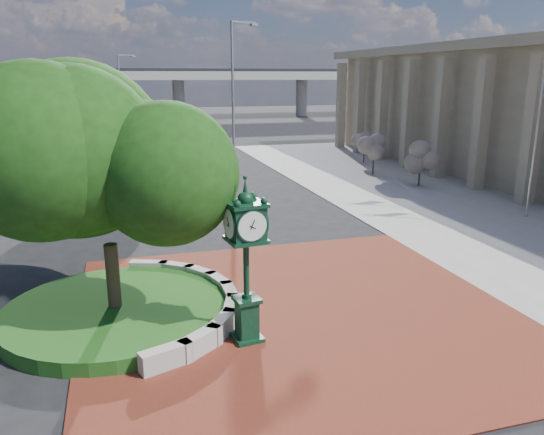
{
  "coord_description": "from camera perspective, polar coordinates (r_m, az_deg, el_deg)",
  "views": [
    {
      "loc": [
        -4.63,
        -14.11,
        6.52
      ],
      "look_at": [
        -0.07,
        1.5,
        2.15
      ],
      "focal_mm": 35.0,
      "sensor_mm": 36.0,
      "label": 1
    }
  ],
  "objects": [
    {
      "name": "tree_planter",
      "position": [
        14.39,
        -17.47,
        3.13
      ],
      "size": [
        5.2,
        5.2,
        6.33
      ],
      "color": "#38281C",
      "rests_on": "ground"
    },
    {
      "name": "tree_street",
      "position": [
        32.29,
        -15.27,
        8.68
      ],
      "size": [
        4.4,
        4.4,
        5.45
      ],
      "color": "#38281C",
      "rests_on": "ground"
    },
    {
      "name": "overpass",
      "position": [
        84.23,
        -13.75,
        14.63
      ],
      "size": [
        90.0,
        12.0,
        7.5
      ],
      "color": "#9E9B93",
      "rests_on": "ground"
    },
    {
      "name": "parked_car",
      "position": [
        54.07,
        -8.93,
        8.72
      ],
      "size": [
        1.99,
        4.48,
        1.5
      ],
      "primitive_type": "imported",
      "rotation": [
        0.0,
        0.0,
        0.05
      ],
      "color": "maroon",
      "rests_on": "ground"
    },
    {
      "name": "street_lamp_far",
      "position": [
        55.66,
        -15.81,
        12.9
      ],
      "size": [
        1.82,
        0.86,
        8.5
      ],
      "color": "slate",
      "rests_on": "ground"
    },
    {
      "name": "sidewalk",
      "position": [
        32.39,
        23.74,
        2.17
      ],
      "size": [
        20.0,
        50.0,
        0.04
      ],
      "primitive_type": "cube",
      "color": "#9E9B93",
      "rests_on": "ground"
    },
    {
      "name": "shrub_far",
      "position": [
        41.38,
        9.92,
        7.97
      ],
      "size": [
        1.2,
        1.2,
        2.2
      ],
      "color": "#38281C",
      "rests_on": "ground"
    },
    {
      "name": "shrub_near",
      "position": [
        33.11,
        15.67,
        5.92
      ],
      "size": [
        1.2,
        1.2,
        2.2
      ],
      "color": "#38281C",
      "rests_on": "ground"
    },
    {
      "name": "flagpole_b",
      "position": [
        27.23,
        26.85,
        10.34
      ],
      "size": [
        1.53,
        0.3,
        9.84
      ],
      "color": "silver",
      "rests_on": "ground"
    },
    {
      "name": "ground",
      "position": [
        16.22,
        1.73,
        -8.67
      ],
      "size": [
        200.0,
        200.0,
        0.0
      ],
      "primitive_type": "plane",
      "color": "black",
      "rests_on": "ground"
    },
    {
      "name": "planter_wall",
      "position": [
        15.55,
        -7.91,
        -8.81
      ],
      "size": [
        2.96,
        6.77,
        0.54
      ],
      "color": "#9E9B93",
      "rests_on": "ground"
    },
    {
      "name": "plaza",
      "position": [
        15.35,
        2.9,
        -10.04
      ],
      "size": [
        12.0,
        12.0,
        0.04
      ],
      "primitive_type": "cube",
      "color": "maroon",
      "rests_on": "ground"
    },
    {
      "name": "street_lamp_near",
      "position": [
        38.32,
        -3.95,
        14.13
      ],
      "size": [
        2.16,
        1.03,
        10.13
      ],
      "color": "slate",
      "rests_on": "ground"
    },
    {
      "name": "post_clock",
      "position": [
        12.93,
        -2.8,
        -4.02
      ],
      "size": [
        0.97,
        0.97,
        4.2
      ],
      "color": "black",
      "rests_on": "ground"
    },
    {
      "name": "grass_bed",
      "position": [
        15.47,
        -16.44,
        -9.74
      ],
      "size": [
        6.1,
        6.1,
        0.4
      ],
      "primitive_type": "cylinder",
      "color": "#1F4E16",
      "rests_on": "ground"
    },
    {
      "name": "shrub_mid",
      "position": [
        36.35,
        10.9,
        6.97
      ],
      "size": [
        1.2,
        1.2,
        2.2
      ],
      "color": "#38281C",
      "rests_on": "ground"
    }
  ]
}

